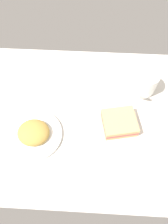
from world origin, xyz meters
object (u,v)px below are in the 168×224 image
object	(u,v)px
plate_of_food	(34,133)
glass_of_milk	(161,182)
coffee_mug_milky	(145,83)
sandwich_main	(119,123)

from	to	relation	value
plate_of_food	glass_of_milk	world-z (taller)	glass_of_milk
plate_of_food	coffee_mug_milky	xyz separation A→B (cm)	(-38.67, -21.28, 3.21)
glass_of_milk	plate_of_food	bearing A→B (deg)	-19.99
plate_of_food	glass_of_milk	xyz separation A→B (cm)	(-40.22, 14.64, 3.21)
plate_of_food	sandwich_main	xyz separation A→B (cm)	(-29.12, -5.42, 0.54)
sandwich_main	glass_of_milk	bearing A→B (deg)	118.96
coffee_mug_milky	sandwich_main	bearing A→B (deg)	58.94
coffee_mug_milky	glass_of_milk	xyz separation A→B (cm)	(-1.55, 35.92, -0.00)
coffee_mug_milky	sandwich_main	world-z (taller)	coffee_mug_milky
plate_of_food	coffee_mug_milky	world-z (taller)	coffee_mug_milky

